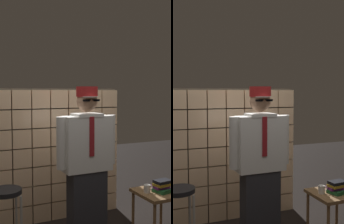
% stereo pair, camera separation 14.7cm
% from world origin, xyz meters
% --- Properties ---
extents(glass_block_wall, '(1.84, 0.10, 1.84)m').
position_xyz_m(glass_block_wall, '(-0.00, 1.23, 0.90)').
color(glass_block_wall, '#E0B78C').
rests_on(glass_block_wall, ground).
extents(standing_person, '(0.73, 0.31, 1.84)m').
position_xyz_m(standing_person, '(0.04, 0.37, 0.96)').
color(standing_person, '#28282D').
rests_on(standing_person, ground).
extents(bar_stool, '(0.34, 0.34, 0.74)m').
position_xyz_m(bar_stool, '(-0.85, 0.52, 0.55)').
color(bar_stool, black).
rests_on(bar_stool, ground).
extents(side_table, '(0.52, 0.52, 0.56)m').
position_xyz_m(side_table, '(0.94, 0.22, 0.48)').
color(side_table, brown).
rests_on(side_table, ground).
extents(book_stack, '(0.24, 0.22, 0.15)m').
position_xyz_m(book_stack, '(0.97, 0.19, 0.63)').
color(book_stack, '#1E592D').
rests_on(book_stack, side_table).
extents(coffee_mug, '(0.13, 0.08, 0.09)m').
position_xyz_m(coffee_mug, '(0.79, 0.24, 0.61)').
color(coffee_mug, silver).
rests_on(coffee_mug, side_table).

